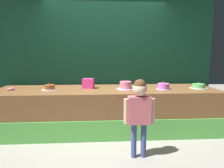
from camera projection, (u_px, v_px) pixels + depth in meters
ground_plane at (108, 141)px, 3.33m from camera, size 12.00×12.00×0.00m
stage_platform at (107, 110)px, 3.79m from camera, size 4.06×1.09×0.79m
curtain_backdrop at (105, 48)px, 4.26m from camera, size 4.59×0.08×3.11m
child_figure at (139, 108)px, 2.72m from camera, size 0.43×0.20×1.10m
pink_box at (88, 83)px, 3.78m from camera, size 0.23×0.18×0.18m
donut at (11, 89)px, 3.60m from camera, size 0.12×0.12×0.04m
cake_far_left at (50, 88)px, 3.63m from camera, size 0.28×0.28×0.12m
cake_center_left at (126, 86)px, 3.70m from camera, size 0.34×0.34×0.17m
cake_center_right at (163, 86)px, 3.69m from camera, size 0.26×0.26×0.14m
cake_far_right at (199, 86)px, 3.78m from camera, size 0.32×0.32×0.12m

